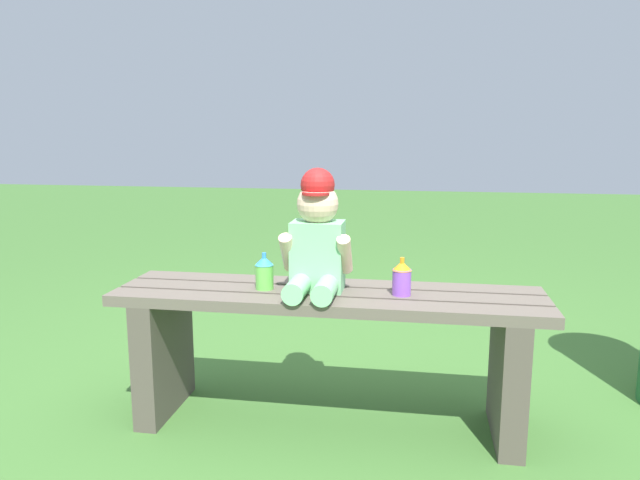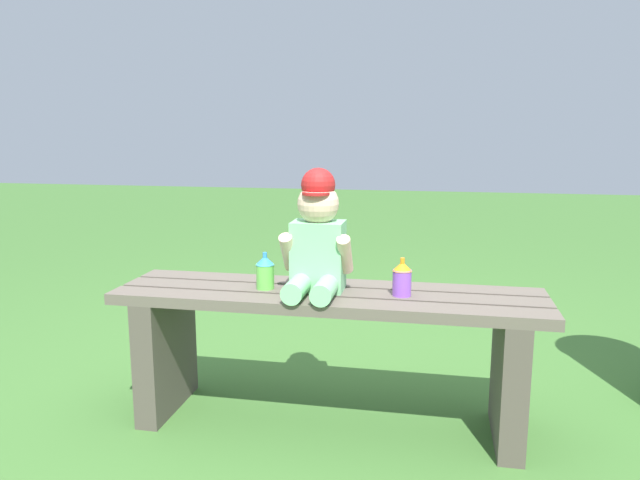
% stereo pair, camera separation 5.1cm
% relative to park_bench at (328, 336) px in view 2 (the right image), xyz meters
% --- Properties ---
extents(ground_plane, '(16.00, 16.00, 0.00)m').
position_rel_park_bench_xyz_m(ground_plane, '(0.00, 0.00, -0.31)').
color(ground_plane, '#3D6B2D').
extents(park_bench, '(1.41, 0.35, 0.47)m').
position_rel_park_bench_xyz_m(park_bench, '(0.00, 0.00, 0.00)').
color(park_bench, '#60564C').
rests_on(park_bench, ground_plane).
extents(child_figure, '(0.23, 0.27, 0.40)m').
position_rel_park_bench_xyz_m(child_figure, '(-0.04, -0.01, 0.33)').
color(child_figure, '#7FCC8C').
rests_on(child_figure, park_bench).
extents(sippy_cup_left, '(0.06, 0.06, 0.12)m').
position_rel_park_bench_xyz_m(sippy_cup_left, '(-0.21, -0.01, 0.22)').
color(sippy_cup_left, '#66CC4C').
rests_on(sippy_cup_left, park_bench).
extents(sippy_cup_right, '(0.06, 0.06, 0.12)m').
position_rel_park_bench_xyz_m(sippy_cup_right, '(0.24, -0.01, 0.22)').
color(sippy_cup_right, '#8C4CCC').
rests_on(sippy_cup_right, park_bench).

